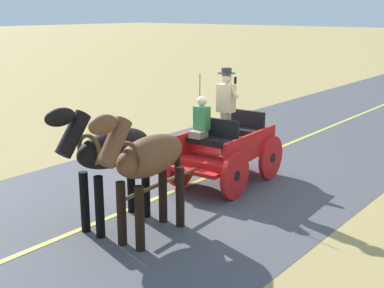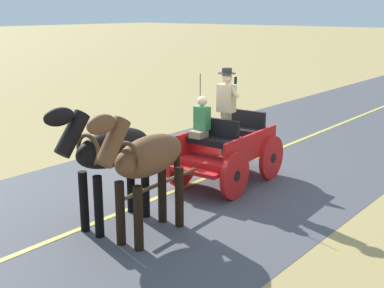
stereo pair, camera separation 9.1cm
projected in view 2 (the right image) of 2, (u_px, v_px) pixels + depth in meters
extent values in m
plane|color=tan|center=(201.00, 180.00, 11.18)|extent=(200.00, 200.00, 0.00)
cube|color=#4C4C51|center=(201.00, 180.00, 11.18)|extent=(6.78, 160.00, 0.01)
cube|color=#DBCC4C|center=(201.00, 180.00, 11.17)|extent=(0.12, 160.00, 0.00)
cube|color=red|center=(228.00, 153.00, 10.88)|extent=(1.34, 2.27, 0.12)
cube|color=red|center=(251.00, 144.00, 10.48)|extent=(0.19, 2.09, 0.44)
cube|color=red|center=(206.00, 136.00, 11.13)|extent=(0.19, 2.09, 0.44)
cube|color=red|center=(194.00, 172.00, 9.95)|extent=(1.09, 0.31, 0.08)
cube|color=red|center=(255.00, 149.00, 11.87)|extent=(0.73, 0.24, 0.06)
cube|color=black|center=(212.00, 141.00, 10.31)|extent=(1.04, 0.42, 0.14)
cube|color=black|center=(217.00, 129.00, 10.39)|extent=(1.02, 0.14, 0.44)
cube|color=black|center=(240.00, 131.00, 11.17)|extent=(1.04, 0.42, 0.14)
cube|color=black|center=(244.00, 120.00, 11.25)|extent=(1.02, 0.14, 0.44)
cylinder|color=red|center=(235.00, 176.00, 9.95)|extent=(0.16, 0.96, 0.96)
cylinder|color=black|center=(235.00, 176.00, 9.95)|extent=(0.13, 0.22, 0.21)
cylinder|color=red|center=(182.00, 164.00, 10.69)|extent=(0.16, 0.96, 0.96)
cylinder|color=black|center=(182.00, 164.00, 10.69)|extent=(0.13, 0.22, 0.21)
cylinder|color=red|center=(271.00, 158.00, 11.16)|extent=(0.16, 0.96, 0.96)
cylinder|color=black|center=(271.00, 158.00, 11.16)|extent=(0.13, 0.22, 0.21)
cylinder|color=red|center=(221.00, 149.00, 11.90)|extent=(0.16, 0.96, 0.96)
cylinder|color=black|center=(221.00, 149.00, 11.90)|extent=(0.13, 0.22, 0.21)
cylinder|color=brown|center=(163.00, 182.00, 9.16)|extent=(0.19, 2.00, 0.07)
cylinder|color=black|center=(200.00, 106.00, 10.30)|extent=(0.02, 0.02, 1.30)
cylinder|color=#998466|center=(226.00, 134.00, 10.40)|extent=(0.22, 0.22, 0.90)
cube|color=tan|center=(226.00, 98.00, 10.22)|extent=(0.35, 0.24, 0.56)
sphere|color=beige|center=(227.00, 78.00, 10.12)|extent=(0.22, 0.22, 0.22)
cylinder|color=black|center=(227.00, 73.00, 10.09)|extent=(0.36, 0.36, 0.01)
cylinder|color=black|center=(227.00, 71.00, 10.08)|extent=(0.20, 0.20, 0.10)
cylinder|color=tan|center=(233.00, 90.00, 10.04)|extent=(0.27, 0.10, 0.32)
cube|color=black|center=(236.00, 80.00, 9.94)|extent=(0.02, 0.07, 0.14)
cube|color=#998466|center=(199.00, 134.00, 10.32)|extent=(0.30, 0.34, 0.14)
cube|color=#387F47|center=(202.00, 118.00, 10.33)|extent=(0.31, 0.22, 0.48)
sphere|color=beige|center=(202.00, 101.00, 10.24)|extent=(0.20, 0.20, 0.20)
ellipsoid|color=brown|center=(150.00, 155.00, 8.12)|extent=(0.71, 1.61, 0.64)
cylinder|color=black|center=(138.00, 219.00, 7.80)|extent=(0.15, 0.15, 1.05)
cylinder|color=black|center=(120.00, 213.00, 7.99)|extent=(0.15, 0.15, 1.05)
cylinder|color=black|center=(179.00, 197.00, 8.68)|extent=(0.15, 0.15, 1.05)
cylinder|color=black|center=(162.00, 193.00, 8.87)|extent=(0.15, 0.15, 1.05)
cylinder|color=brown|center=(113.00, 142.00, 7.34)|extent=(0.32, 0.67, 0.73)
ellipsoid|color=brown|center=(101.00, 125.00, 7.08)|extent=(0.27, 0.56, 0.28)
cube|color=black|center=(114.00, 140.00, 7.35)|extent=(0.11, 0.51, 0.56)
cylinder|color=black|center=(177.00, 162.00, 8.79)|extent=(0.11, 0.11, 0.70)
torus|color=brown|center=(127.00, 159.00, 7.66)|extent=(0.55, 0.12, 0.55)
ellipsoid|color=black|center=(114.00, 148.00, 8.57)|extent=(0.58, 1.57, 0.64)
cylinder|color=black|center=(99.00, 207.00, 8.26)|extent=(0.15, 0.15, 1.05)
cylinder|color=black|center=(84.00, 202.00, 8.48)|extent=(0.15, 0.15, 1.05)
cylinder|color=black|center=(145.00, 189.00, 9.09)|extent=(0.15, 0.15, 1.05)
cylinder|color=black|center=(131.00, 185.00, 9.31)|extent=(0.15, 0.15, 1.05)
cylinder|color=black|center=(72.00, 134.00, 7.83)|extent=(0.27, 0.65, 0.73)
ellipsoid|color=black|center=(59.00, 117.00, 7.59)|extent=(0.23, 0.54, 0.28)
cube|color=black|center=(73.00, 131.00, 7.84)|extent=(0.07, 0.50, 0.56)
cylinder|color=black|center=(145.00, 156.00, 9.20)|extent=(0.11, 0.11, 0.70)
torus|color=brown|center=(88.00, 150.00, 8.14)|extent=(0.55, 0.08, 0.55)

